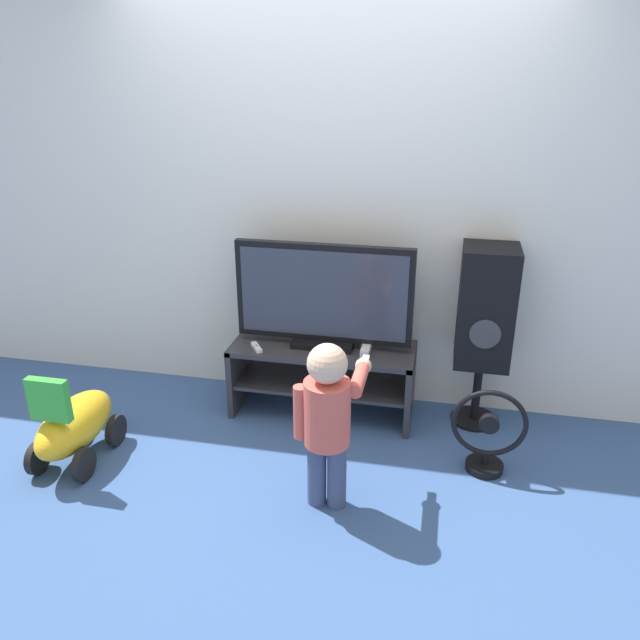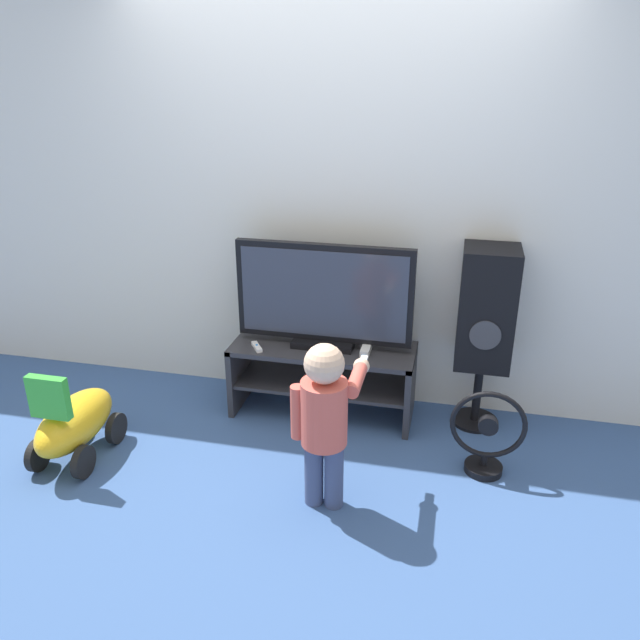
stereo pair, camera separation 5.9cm
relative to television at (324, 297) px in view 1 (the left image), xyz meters
The scene contains 10 objects.
ground_plane 0.80m from the television, 90.00° to the right, with size 16.00×16.00×0.00m, color #38568C.
wall_back 0.60m from the television, 90.00° to the left, with size 10.00×0.06×2.60m.
tv_stand 0.46m from the television, 90.00° to the right, with size 1.12×0.42×0.45m.
television is the anchor object (origin of this frame).
game_console 0.40m from the television, 11.56° to the right, with size 0.05×0.16×0.04m.
remote_primary 0.51m from the television, 160.40° to the right, with size 0.10×0.13×0.03m.
child 0.93m from the television, 76.93° to the right, with size 0.33×0.49×0.88m.
speaker_tower 0.94m from the television, ahead, with size 0.31×0.32×1.11m.
floor_fan 1.21m from the television, 23.80° to the right, with size 0.40×0.20×0.49m.
ride_on_toy 1.56m from the television, 146.94° to the right, with size 0.31×0.61×0.58m.
Camera 1 is at (0.70, -3.15, 2.06)m, focal length 35.00 mm.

